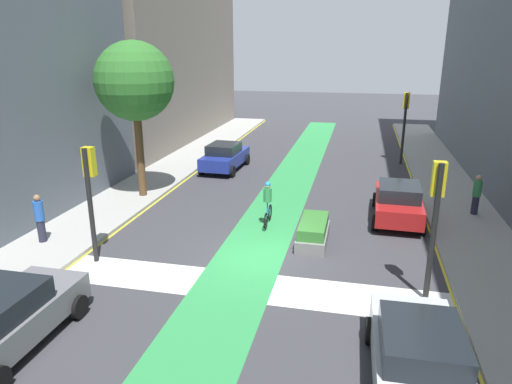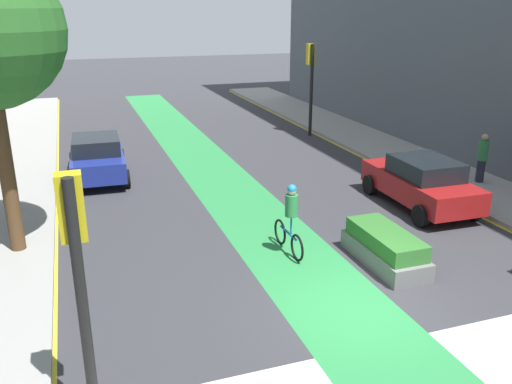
{
  "view_description": "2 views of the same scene",
  "coord_description": "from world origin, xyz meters",
  "px_view_note": "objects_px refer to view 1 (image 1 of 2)",
  "views": [
    {
      "loc": [
        3.03,
        -14.16,
        6.93
      ],
      "look_at": [
        -0.89,
        3.27,
        1.3
      ],
      "focal_mm": 32.67,
      "sensor_mm": 36.0,
      "label": 1
    },
    {
      "loc": [
        -5.2,
        -8.34,
        5.93
      ],
      "look_at": [
        -0.94,
        3.95,
        1.41
      ],
      "focal_mm": 37.59,
      "sensor_mm": 36.0,
      "label": 2
    }
  ],
  "objects_px": {
    "median_planter": "(313,232)",
    "car_grey_left_near": "(5,318)",
    "car_blue_left_far": "(225,156)",
    "street_tree_near": "(135,82)",
    "car_silver_right_near": "(419,357)",
    "pedestrian_sidewalk_left_a": "(40,218)",
    "traffic_signal_near_right": "(436,205)",
    "traffic_signal_near_left": "(90,182)",
    "cyclist_in_lane": "(268,203)",
    "pedestrian_sidewalk_right_a": "(477,194)",
    "car_red_right_far": "(398,201)",
    "traffic_signal_far_right": "(405,114)"
  },
  "relations": [
    {
      "from": "median_planter",
      "to": "car_grey_left_near",
      "type": "bearing_deg",
      "value": -129.27
    },
    {
      "from": "car_blue_left_far",
      "to": "street_tree_near",
      "type": "distance_m",
      "value": 7.85
    },
    {
      "from": "car_silver_right_near",
      "to": "median_planter",
      "type": "xyz_separation_m",
      "value": [
        -2.92,
        7.27,
        -0.4
      ]
    },
    {
      "from": "car_grey_left_near",
      "to": "pedestrian_sidewalk_left_a",
      "type": "bearing_deg",
      "value": 119.45
    },
    {
      "from": "traffic_signal_near_right",
      "to": "car_grey_left_near",
      "type": "relative_size",
      "value": 0.95
    },
    {
      "from": "traffic_signal_near_left",
      "to": "car_blue_left_far",
      "type": "distance_m",
      "value": 12.63
    },
    {
      "from": "car_blue_left_far",
      "to": "pedestrian_sidewalk_left_a",
      "type": "height_order",
      "value": "pedestrian_sidewalk_left_a"
    },
    {
      "from": "cyclist_in_lane",
      "to": "pedestrian_sidewalk_right_a",
      "type": "relative_size",
      "value": 1.1
    },
    {
      "from": "traffic_signal_near_right",
      "to": "traffic_signal_near_left",
      "type": "distance_m",
      "value": 10.53
    },
    {
      "from": "car_red_right_far",
      "to": "car_grey_left_near",
      "type": "distance_m",
      "value": 14.59
    },
    {
      "from": "traffic_signal_near_left",
      "to": "car_grey_left_near",
      "type": "relative_size",
      "value": 0.92
    },
    {
      "from": "car_grey_left_near",
      "to": "car_red_right_far",
      "type": "bearing_deg",
      "value": 48.77
    },
    {
      "from": "car_silver_right_near",
      "to": "car_blue_left_far",
      "type": "height_order",
      "value": "same"
    },
    {
      "from": "traffic_signal_far_right",
      "to": "pedestrian_sidewalk_right_a",
      "type": "distance_m",
      "value": 9.61
    },
    {
      "from": "car_blue_left_far",
      "to": "median_planter",
      "type": "relative_size",
      "value": 1.69
    },
    {
      "from": "car_silver_right_near",
      "to": "pedestrian_sidewalk_left_a",
      "type": "relative_size",
      "value": 2.39
    },
    {
      "from": "traffic_signal_near_left",
      "to": "pedestrian_sidewalk_left_a",
      "type": "distance_m",
      "value": 3.14
    },
    {
      "from": "car_silver_right_near",
      "to": "car_blue_left_far",
      "type": "xyz_separation_m",
      "value": [
        -9.04,
        16.67,
        0.0
      ]
    },
    {
      "from": "car_red_right_far",
      "to": "pedestrian_sidewalk_right_a",
      "type": "distance_m",
      "value": 3.37
    },
    {
      "from": "pedestrian_sidewalk_right_a",
      "to": "median_planter",
      "type": "xyz_separation_m",
      "value": [
        -6.36,
        -4.13,
        -0.61
      ]
    },
    {
      "from": "traffic_signal_near_right",
      "to": "pedestrian_sidewalk_left_a",
      "type": "bearing_deg",
      "value": 176.52
    },
    {
      "from": "traffic_signal_near_right",
      "to": "street_tree_near",
      "type": "bearing_deg",
      "value": 150.89
    },
    {
      "from": "car_red_right_far",
      "to": "car_blue_left_far",
      "type": "height_order",
      "value": "same"
    },
    {
      "from": "pedestrian_sidewalk_left_a",
      "to": "median_planter",
      "type": "height_order",
      "value": "pedestrian_sidewalk_left_a"
    },
    {
      "from": "car_grey_left_near",
      "to": "car_silver_right_near",
      "type": "xyz_separation_m",
      "value": [
        9.37,
        0.62,
        0.0
      ]
    },
    {
      "from": "car_silver_right_near",
      "to": "traffic_signal_near_left",
      "type": "bearing_deg",
      "value": 156.89
    },
    {
      "from": "cyclist_in_lane",
      "to": "pedestrian_sidewalk_left_a",
      "type": "relative_size",
      "value": 1.05
    },
    {
      "from": "traffic_signal_near_right",
      "to": "car_blue_left_far",
      "type": "distance_m",
      "value": 16.04
    },
    {
      "from": "car_blue_left_far",
      "to": "cyclist_in_lane",
      "type": "bearing_deg",
      "value": -62.86
    },
    {
      "from": "car_red_right_far",
      "to": "street_tree_near",
      "type": "height_order",
      "value": "street_tree_near"
    },
    {
      "from": "traffic_signal_near_right",
      "to": "car_blue_left_far",
      "type": "height_order",
      "value": "traffic_signal_near_right"
    },
    {
      "from": "car_silver_right_near",
      "to": "pedestrian_sidewalk_left_a",
      "type": "xyz_separation_m",
      "value": [
        -12.46,
        4.85,
        0.26
      ]
    },
    {
      "from": "car_grey_left_near",
      "to": "pedestrian_sidewalk_left_a",
      "type": "xyz_separation_m",
      "value": [
        -3.09,
        5.47,
        0.26
      ]
    },
    {
      "from": "traffic_signal_near_left",
      "to": "median_planter",
      "type": "xyz_separation_m",
      "value": [
        6.96,
        3.06,
        -2.32
      ]
    },
    {
      "from": "street_tree_near",
      "to": "median_planter",
      "type": "bearing_deg",
      "value": -22.33
    },
    {
      "from": "car_red_right_far",
      "to": "pedestrian_sidewalk_left_a",
      "type": "bearing_deg",
      "value": -156.56
    },
    {
      "from": "traffic_signal_near_left",
      "to": "car_grey_left_near",
      "type": "height_order",
      "value": "traffic_signal_near_left"
    },
    {
      "from": "car_grey_left_near",
      "to": "cyclist_in_lane",
      "type": "relative_size",
      "value": 2.26
    },
    {
      "from": "traffic_signal_far_right",
      "to": "car_grey_left_near",
      "type": "distance_m",
      "value": 23.68
    },
    {
      "from": "car_grey_left_near",
      "to": "car_silver_right_near",
      "type": "height_order",
      "value": "same"
    },
    {
      "from": "car_grey_left_near",
      "to": "traffic_signal_near_right",
      "type": "bearing_deg",
      "value": 24.96
    },
    {
      "from": "pedestrian_sidewalk_right_a",
      "to": "car_grey_left_near",
      "type": "bearing_deg",
      "value": -136.82
    },
    {
      "from": "car_red_right_far",
      "to": "pedestrian_sidewalk_left_a",
      "type": "relative_size",
      "value": 2.39
    },
    {
      "from": "traffic_signal_far_right",
      "to": "car_red_right_far",
      "type": "relative_size",
      "value": 1.01
    },
    {
      "from": "traffic_signal_near_left",
      "to": "median_planter",
      "type": "bearing_deg",
      "value": 23.74
    },
    {
      "from": "car_silver_right_near",
      "to": "cyclist_in_lane",
      "type": "distance_m",
      "value": 9.85
    },
    {
      "from": "traffic_signal_near_right",
      "to": "car_silver_right_near",
      "type": "distance_m",
      "value": 4.57
    },
    {
      "from": "traffic_signal_far_right",
      "to": "cyclist_in_lane",
      "type": "height_order",
      "value": "traffic_signal_far_right"
    },
    {
      "from": "traffic_signal_far_right",
      "to": "car_red_right_far",
      "type": "distance_m",
      "value": 10.42
    },
    {
      "from": "traffic_signal_near_left",
      "to": "car_grey_left_near",
      "type": "bearing_deg",
      "value": -84.05
    }
  ]
}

